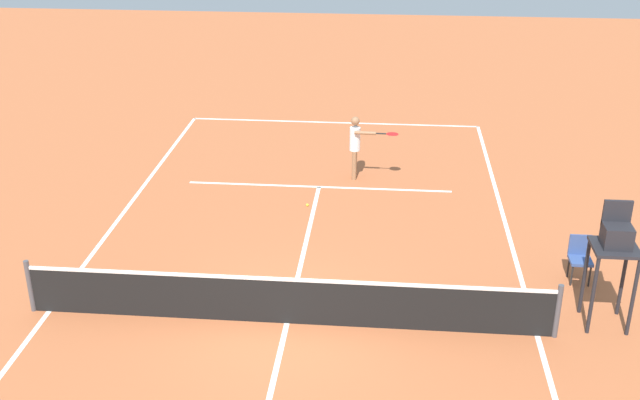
# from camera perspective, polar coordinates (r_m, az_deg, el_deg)

# --- Properties ---
(ground_plane) EXTENTS (60.00, 60.00, 0.00)m
(ground_plane) POSITION_cam_1_polar(r_m,az_deg,el_deg) (14.84, -2.41, -8.88)
(ground_plane) COLOR #B76038
(court_lines) EXTENTS (9.25, 23.63, 0.01)m
(court_lines) POSITION_cam_1_polar(r_m,az_deg,el_deg) (14.84, -2.41, -8.87)
(court_lines) COLOR white
(court_lines) RESTS_ON ground
(tennis_net) EXTENTS (9.85, 0.10, 1.07)m
(tennis_net) POSITION_cam_1_polar(r_m,az_deg,el_deg) (14.58, -2.44, -7.24)
(tennis_net) COLOR #4C4C51
(tennis_net) RESTS_ON ground
(player_serving) EXTENTS (1.27, 0.59, 1.72)m
(player_serving) POSITION_cam_1_polar(r_m,az_deg,el_deg) (20.72, 2.68, 4.19)
(player_serving) COLOR #9E704C
(player_serving) RESTS_ON ground
(tennis_ball) EXTENTS (0.07, 0.07, 0.07)m
(tennis_ball) POSITION_cam_1_polar(r_m,az_deg,el_deg) (19.41, -0.92, -0.36)
(tennis_ball) COLOR #CCE033
(tennis_ball) RESTS_ON ground
(umpire_chair) EXTENTS (0.80, 0.80, 2.41)m
(umpire_chair) POSITION_cam_1_polar(r_m,az_deg,el_deg) (14.99, 20.56, -3.12)
(umpire_chair) COLOR #232328
(umpire_chair) RESTS_ON ground
(courtside_chair_mid) EXTENTS (0.44, 0.46, 0.95)m
(courtside_chair_mid) POSITION_cam_1_polar(r_m,az_deg,el_deg) (16.79, 18.30, -3.90)
(courtside_chair_mid) COLOR #262626
(courtside_chair_mid) RESTS_ON ground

